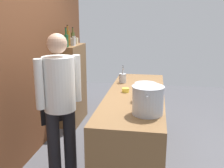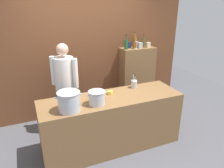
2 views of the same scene
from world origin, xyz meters
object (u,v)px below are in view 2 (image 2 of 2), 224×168
Objects in this scene: wine_bottle_green at (126,44)px; spice_tin_navy at (129,45)px; stockpot_small at (97,98)px; spice_tin_silver at (140,45)px; stockpot_large at (69,101)px; wine_glass_tall at (137,44)px; wine_bottle_amber at (135,42)px; spice_tin_cream at (148,45)px; chef at (65,82)px; utensil_crock at (134,84)px; wine_bottle_olive at (143,42)px; butter_jar at (110,93)px.

wine_bottle_green reaches higher than spice_tin_navy.
spice_tin_silver reaches higher than stockpot_small.
wine_glass_tall is at bearing 36.33° from stockpot_large.
wine_bottle_green is at bearing 41.32° from stockpot_large.
stockpot_large is 1.12× the size of wine_bottle_amber.
spice_tin_cream is (1.64, 1.31, 0.41)m from stockpot_small.
spice_tin_navy is (-0.22, 0.09, 0.01)m from spice_tin_silver.
spice_tin_silver is 0.21m from spice_tin_cream.
spice_tin_navy is at bearing 158.93° from wine_bottle_amber.
chef is 2.01m from spice_tin_cream.
utensil_crock reaches higher than stockpot_small.
spice_tin_silver is (0.62, 0.93, 0.45)m from utensil_crock.
stockpot_large is at bearing -141.64° from wine_bottle_amber.
chef is 1.92m from wine_bottle_olive.
wine_glass_tall is at bearing -92.79° from wine_bottle_amber.
wine_glass_tall is (-0.00, -0.10, -0.02)m from wine_bottle_amber.
wine_bottle_olive is at bearing -11.14° from spice_tin_navy.
chef reaches higher than wine_glass_tall.
spice_tin_silver reaches higher than stockpot_large.
utensil_crock is at bearing -164.65° from chef.
stockpot_small is 2.42× the size of spice_tin_navy.
spice_tin_cream is at bearing -5.23° from wine_bottle_amber.
chef is 14.48× the size of spice_tin_silver.
utensil_crock is 1.22m from wine_bottle_amber.
spice_tin_silver is at bearing -125.42° from chef.
wine_bottle_green is (0.78, 1.03, 0.54)m from butter_jar.
utensil_crock is at bearing 18.21° from stockpot_large.
wine_bottle_green reaches higher than wine_glass_tall.
butter_jar is 0.89× the size of spice_tin_cream.
wine_glass_tall is at bearing 44.18° from butter_jar.
chef is at bearing -168.26° from spice_tin_cream.
wine_bottle_green is 0.15m from spice_tin_navy.
wine_glass_tall is at bearing -152.30° from spice_tin_silver.
chef is 1.81m from spice_tin_silver.
chef is 5.76× the size of wine_bottle_olive.
wine_bottle_green reaches higher than butter_jar.
stockpot_small is 1.24× the size of utensil_crock.
chef is 1.52m from wine_bottle_green.
stockpot_large is at bearing -146.79° from spice_tin_cream.
spice_tin_cream is (1.92, 0.40, 0.45)m from chef.
spice_tin_cream is at bearing 1.67° from wine_bottle_green.
butter_jar is at bearing -137.17° from spice_tin_silver.
wine_bottle_amber is at bearing 45.29° from stockpot_small.
stockpot_large is 2.48m from spice_tin_cream.
wine_bottle_olive reaches higher than butter_jar.
wine_bottle_amber is at bearing 38.36° from stockpot_large.
wine_bottle_green reaches higher than spice_tin_cream.
chef reaches higher than spice_tin_silver.
wine_bottle_olive is at bearing 52.97° from utensil_crock.
spice_tin_cream is at bearing -126.40° from chef.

